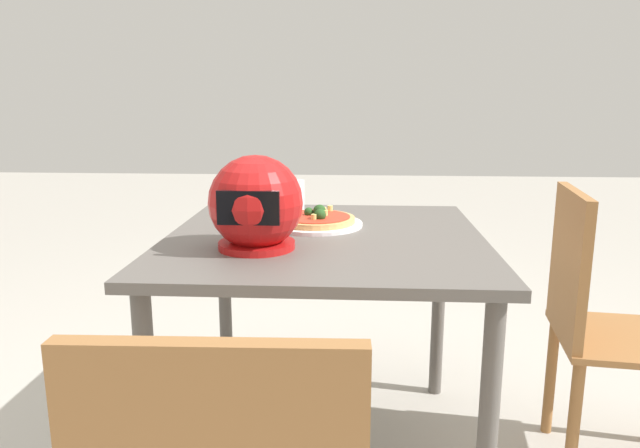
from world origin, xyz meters
The scene contains 6 objects.
dining_table centered at (0.00, 0.00, 0.67)m, with size 0.97×1.01×0.76m.
pizza_plate centered at (0.04, -0.13, 0.76)m, with size 0.31×0.31×0.01m, color white.
pizza centered at (0.04, -0.13, 0.78)m, with size 0.26×0.26×0.06m.
motorcycle_helmet centered at (0.18, 0.18, 0.88)m, with size 0.26×0.26×0.26m.
drinking_glass centered at (0.13, -0.40, 0.81)m, with size 0.07×0.07×0.11m, color silver.
chair_side centered at (-0.85, 0.00, 0.51)m, with size 0.45×0.45×0.90m.
Camera 1 is at (-0.09, 1.77, 1.18)m, focal length 33.05 mm.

